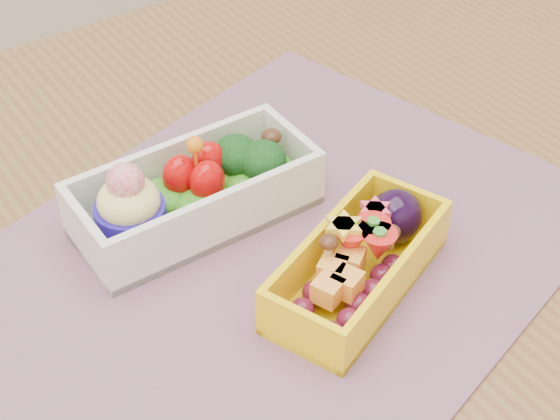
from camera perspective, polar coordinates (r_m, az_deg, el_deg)
table at (r=0.76m, az=-0.65°, el=-7.33°), size 1.20×0.80×0.75m
placemat at (r=0.67m, az=-0.28°, el=-2.95°), size 0.57×0.49×0.00m
bento_white at (r=0.69m, az=-5.71°, el=1.11°), size 0.20×0.09×0.08m
bento_yellow at (r=0.64m, az=5.37°, el=-3.35°), size 0.18×0.13×0.05m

